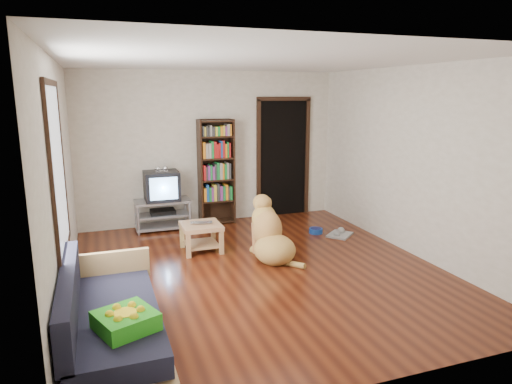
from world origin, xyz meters
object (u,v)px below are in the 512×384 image
object	(u,v)px
green_cushion	(126,321)
crt_tv	(161,185)
grey_rag	(340,235)
bookshelf	(216,166)
dog_bowl	(316,231)
dog	(270,236)
tv_stand	(163,214)
sofa	(109,327)
laptop	(201,224)
coffee_table	(201,232)

from	to	relation	value
green_cushion	crt_tv	world-z (taller)	crt_tv
grey_rag	bookshelf	world-z (taller)	bookshelf
dog_bowl	dog	xyz separation A→B (m)	(-1.12, -0.82, 0.28)
dog	crt_tv	bearing A→B (deg)	121.95
tv_stand	sofa	bearing A→B (deg)	-105.02
bookshelf	dog	xyz separation A→B (m)	(0.23, -1.97, -0.68)
green_cushion	grey_rag	xyz separation A→B (m)	(3.45, 2.71, -0.47)
laptop	crt_tv	xyz separation A→B (m)	(-0.36, 1.31, 0.33)
bookshelf	dog	world-z (taller)	bookshelf
green_cushion	grey_rag	size ratio (longest dim) A/B	1.04
dog_bowl	tv_stand	world-z (taller)	tv_stand
laptop	crt_tv	bearing A→B (deg)	119.55
grey_rag	dog	size ratio (longest dim) A/B	0.38
crt_tv	green_cushion	bearing A→B (deg)	-101.89
green_cushion	tv_stand	bearing A→B (deg)	55.80
laptop	crt_tv	distance (m)	1.40
green_cushion	dog	distance (m)	2.96
sofa	coffee_table	size ratio (longest dim) A/B	3.27
laptop	grey_rag	xyz separation A→B (m)	(2.24, -0.01, -0.40)
green_cushion	sofa	xyz separation A→B (m)	(-0.12, 0.38, -0.23)
tv_stand	bookshelf	world-z (taller)	bookshelf
green_cushion	coffee_table	world-z (taller)	green_cushion
coffee_table	dog	distance (m)	1.02
grey_rag	bookshelf	bearing A→B (deg)	139.86
grey_rag	crt_tv	world-z (taller)	crt_tv
green_cushion	dog_bowl	size ratio (longest dim) A/B	1.89
grey_rag	tv_stand	distance (m)	2.92
dog_bowl	sofa	distance (m)	4.18
crt_tv	dog_bowl	bearing A→B (deg)	-24.98
tv_stand	grey_rag	bearing A→B (deg)	-26.55
bookshelf	coffee_table	world-z (taller)	bookshelf
crt_tv	bookshelf	xyz separation A→B (m)	(0.95, 0.07, 0.26)
grey_rag	tv_stand	size ratio (longest dim) A/B	0.44
grey_rag	crt_tv	xyz separation A→B (m)	(-2.60, 1.32, 0.73)
sofa	bookshelf	bearing A→B (deg)	62.68
green_cushion	crt_tv	size ratio (longest dim) A/B	0.72
green_cushion	dog_bowl	xyz separation A→B (m)	(3.15, 2.96, -0.45)
tv_stand	crt_tv	xyz separation A→B (m)	(0.00, 0.02, 0.47)
laptop	crt_tv	world-z (taller)	crt_tv
grey_rag	sofa	xyz separation A→B (m)	(-3.58, -2.33, 0.25)
crt_tv	dog	size ratio (longest dim) A/B	0.55
tv_stand	dog_bowl	bearing A→B (deg)	-24.53
green_cushion	laptop	size ratio (longest dim) A/B	1.33
dog_bowl	crt_tv	xyz separation A→B (m)	(-2.30, 1.07, 0.70)
bookshelf	coffee_table	bearing A→B (deg)	-113.41
crt_tv	dog	xyz separation A→B (m)	(1.18, -1.89, -0.42)
crt_tv	tv_stand	bearing A→B (deg)	-90.00
sofa	coffee_table	world-z (taller)	sofa
green_cushion	sofa	world-z (taller)	sofa
crt_tv	coffee_table	bearing A→B (deg)	-74.10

